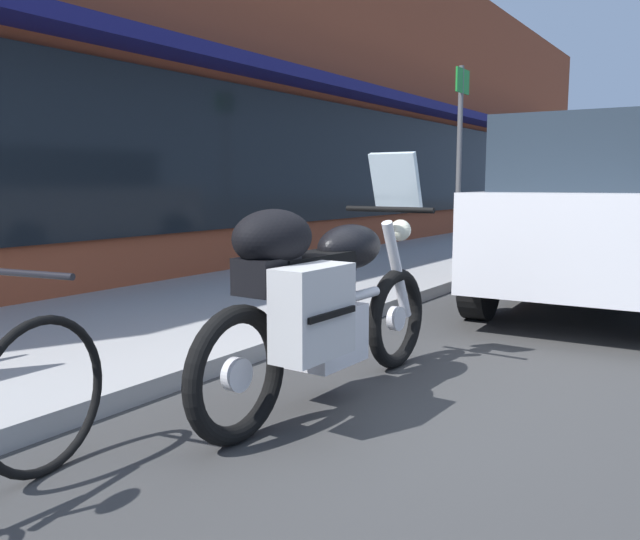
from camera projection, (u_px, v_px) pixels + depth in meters
name	position (u px, v px, depth m)	size (l,w,h in m)	color
ground_plane	(425.00, 416.00, 3.41)	(80.00, 80.00, 0.00)	#353535
storefront_building	(405.00, 104.00, 12.46)	(25.05, 0.90, 5.54)	brown
sidewalk_curb	(487.00, 244.00, 12.37)	(30.00, 2.78, 0.12)	#969696
touring_motorcycle	(322.00, 297.00, 3.49)	(2.21, 0.64, 1.41)	black
parked_minivan	(615.00, 211.00, 6.45)	(4.52, 2.22, 1.77)	silver
parking_sign_pole	(460.00, 149.00, 8.83)	(0.44, 0.07, 2.66)	#59595B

